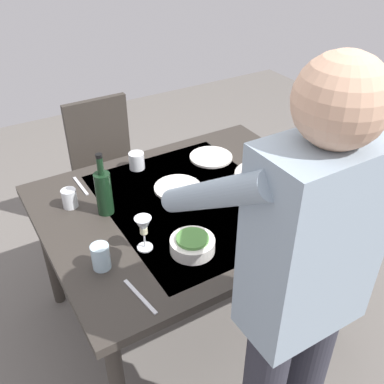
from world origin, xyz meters
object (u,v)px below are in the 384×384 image
dining_table (192,214)px  wine_glass_left (143,228)px  person_server (297,294)px  water_cup_far_left (70,198)px  dinner_plate_far (178,188)px  wine_glass_right (247,231)px  side_bowl_salad (192,244)px  wine_bottle (104,192)px  water_cup_near_right (101,257)px  chair_near (107,163)px  water_cup_near_left (137,161)px  serving_bowl_pasta (265,178)px  dinner_plate_near (211,157)px

dining_table → wine_glass_left: 0.42m
wine_glass_left → person_server: bearing=108.8°
water_cup_far_left → dinner_plate_far: water_cup_far_left is taller
wine_glass_right → side_bowl_salad: (0.18, -0.11, -0.07)m
wine_bottle → person_server: bearing=105.4°
person_server → wine_bottle: size_ratio=5.71×
water_cup_near_right → side_bowl_salad: bearing=164.5°
chair_near → water_cup_near_left: size_ratio=10.31×
wine_bottle → water_cup_near_left: bearing=-135.5°
wine_glass_right → water_cup_near_left: 0.81m
person_server → wine_glass_right: (-0.12, -0.40, -0.09)m
person_server → water_cup_near_right: size_ratio=16.09×
dining_table → wine_bottle: wine_bottle is taller
water_cup_near_left → side_bowl_salad: bearing=83.4°
chair_near → wine_glass_right: 1.38m
wine_glass_right → water_cup_near_right: 0.57m
side_bowl_salad → water_cup_far_left: bearing=-59.3°
wine_glass_left → water_cup_near_right: 0.20m
dining_table → dinner_plate_far: size_ratio=5.88×
wine_glass_left → dinner_plate_far: (-0.32, -0.31, -0.10)m
chair_near → serving_bowl_pasta: chair_near is taller
person_server → chair_near: bearing=-91.3°
dinner_plate_near → dinner_plate_far: bearing=29.4°
person_server → side_bowl_salad: bearing=-83.7°
serving_bowl_pasta → chair_near: bearing=-65.1°
person_server → wine_glass_left: 0.67m
wine_bottle → water_cup_far_left: (0.12, -0.12, -0.07)m
wine_glass_left → wine_glass_right: size_ratio=1.00×
dining_table → water_cup_far_left: bearing=-26.5°
side_bowl_salad → dinner_plate_far: side_bowl_salad is taller
wine_glass_right → serving_bowl_pasta: wine_glass_right is taller
water_cup_near_right → wine_glass_right: bearing=158.2°
chair_near → wine_bottle: 0.93m
water_cup_near_right → side_bowl_salad: 0.36m
water_cup_near_right → person_server: bearing=123.3°
person_server → serving_bowl_pasta: size_ratio=5.63×
dining_table → chair_near: chair_near is taller
chair_near → wine_glass_right: size_ratio=6.03×
person_server → water_cup_near_left: bearing=-91.1°
person_server → dinner_plate_near: size_ratio=7.34×
chair_near → dinner_plate_far: 0.85m
chair_near → side_bowl_salad: (0.10, 1.22, 0.27)m
dining_table → serving_bowl_pasta: size_ratio=4.51×
dining_table → side_bowl_salad: bearing=59.4°
water_cup_near_right → serving_bowl_pasta: (-0.90, -0.14, -0.02)m
wine_glass_left → side_bowl_salad: bearing=144.8°
wine_glass_left → water_cup_near_left: bearing=-112.1°
wine_bottle → wine_glass_right: size_ratio=1.96×
wine_glass_right → dinner_plate_far: size_ratio=0.66×
dining_table → wine_glass_right: size_ratio=8.96×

